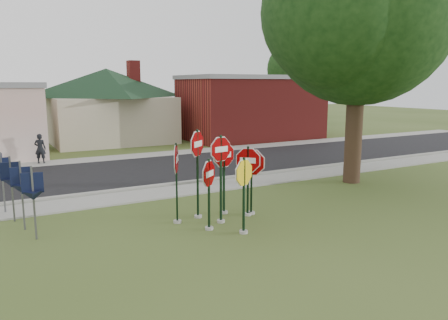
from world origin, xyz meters
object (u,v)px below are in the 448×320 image
stop_sign_center (221,167)px  stop_sign_yellow (244,186)px  stop_sign_left (209,186)px  oak_tree (360,10)px  pedestrian (40,148)px

stop_sign_center → stop_sign_yellow: stop_sign_center is taller
stop_sign_left → oak_tree: (8.09, 2.55, 5.72)m
stop_sign_yellow → pedestrian: stop_sign_yellow is taller
stop_sign_yellow → oak_tree: oak_tree is taller
stop_sign_yellow → oak_tree: bearing=24.0°
stop_sign_left → oak_tree: bearing=17.5°
oak_tree → stop_sign_center: bearing=-164.0°
stop_sign_yellow → stop_sign_left: (-0.70, 0.74, -0.06)m
stop_sign_yellow → stop_sign_center: bearing=94.5°
stop_sign_center → stop_sign_left: 0.84m
stop_sign_center → stop_sign_left: (-0.61, -0.41, -0.42)m
stop_sign_left → pedestrian: size_ratio=1.40×
stop_sign_center → pedestrian: bearing=105.1°
oak_tree → pedestrian: bearing=135.3°
oak_tree → pedestrian: (-11.00, 10.87, -6.18)m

